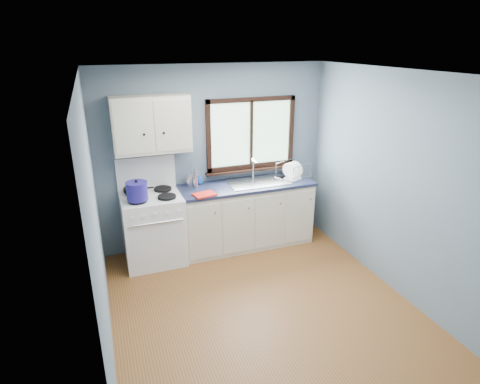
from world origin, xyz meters
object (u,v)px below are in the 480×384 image
object	(u,v)px
sink	(258,186)
skillet	(134,189)
base_cabinets	(246,218)
utensil_crock	(191,180)
gas_range	(153,226)
dish_rack	(293,173)
thermos	(195,178)
stockpot	(137,191)

from	to	relation	value
sink	skillet	distance (m)	1.68
sink	base_cabinets	bearing A→B (deg)	179.87
utensil_crock	gas_range	bearing A→B (deg)	-160.15
sink	dish_rack	distance (m)	0.58
gas_range	utensil_crock	xyz separation A→B (m)	(0.57, 0.21, 0.51)
skillet	thermos	bearing A→B (deg)	-0.22
gas_range	base_cabinets	size ratio (longest dim) A/B	0.74
utensil_crock	dish_rack	distance (m)	1.48
skillet	dish_rack	distance (m)	2.24
stockpot	utensil_crock	world-z (taller)	utensil_crock
dish_rack	base_cabinets	bearing A→B (deg)	158.66
base_cabinets	dish_rack	distance (m)	0.94
sink	utensil_crock	xyz separation A→B (m)	(-0.91, 0.19, 0.14)
gas_range	thermos	size ratio (longest dim) A/B	4.91
base_cabinets	sink	xyz separation A→B (m)	(0.18, -0.00, 0.45)
gas_range	utensil_crock	size ratio (longest dim) A/B	3.56
sink	utensil_crock	world-z (taller)	utensil_crock
utensil_crock	dish_rack	world-z (taller)	utensil_crock
utensil_crock	dish_rack	bearing A→B (deg)	-5.53
base_cabinets	dish_rack	bearing A→B (deg)	3.43
base_cabinets	utensil_crock	world-z (taller)	utensil_crock
sink	stockpot	xyz separation A→B (m)	(-1.66, -0.19, 0.22)
gas_range	sink	distance (m)	1.53
gas_range	skillet	size ratio (longest dim) A/B	3.50
gas_range	thermos	world-z (taller)	gas_range
base_cabinets	thermos	bearing A→B (deg)	173.86
thermos	dish_rack	distance (m)	1.44
base_cabinets	sink	distance (m)	0.48
sink	thermos	size ratio (longest dim) A/B	3.03
sink	dish_rack	size ratio (longest dim) A/B	1.56
sink	thermos	world-z (taller)	sink
base_cabinets	thermos	size ratio (longest dim) A/B	6.68
gas_range	utensil_crock	distance (m)	0.79
base_cabinets	utensil_crock	distance (m)	0.96
skillet	sink	bearing A→B (deg)	-0.72
stockpot	utensil_crock	bearing A→B (deg)	26.73
base_cabinets	stockpot	size ratio (longest dim) A/B	5.56
utensil_crock	thermos	distance (m)	0.13
sink	utensil_crock	bearing A→B (deg)	168.39
base_cabinets	dish_rack	size ratio (longest dim) A/B	3.44
base_cabinets	dish_rack	world-z (taller)	dish_rack
gas_range	stockpot	world-z (taller)	gas_range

